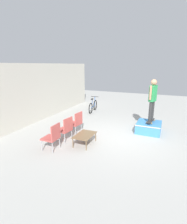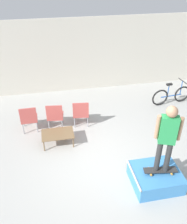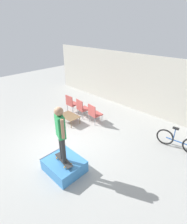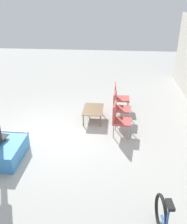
# 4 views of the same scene
# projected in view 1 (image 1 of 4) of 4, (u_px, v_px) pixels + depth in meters

# --- Properties ---
(ground_plane) EXTENTS (24.00, 24.00, 0.00)m
(ground_plane) POSITION_uv_depth(u_px,v_px,m) (120.00, 137.00, 7.27)
(ground_plane) COLOR #A8A8A3
(house_wall_back) EXTENTS (12.00, 0.06, 3.00)m
(house_wall_back) POSITION_uv_depth(u_px,v_px,m) (31.00, 95.00, 8.64)
(house_wall_back) COLOR beige
(house_wall_back) RESTS_ON ground_plane
(skate_ramp_box) EXTENTS (1.22, 1.03, 0.44)m
(skate_ramp_box) POSITION_uv_depth(u_px,v_px,m) (149.00, 127.00, 7.86)
(skate_ramp_box) COLOR #3D84C6
(skate_ramp_box) RESTS_ON ground_plane
(skateboard_on_ramp) EXTENTS (0.84, 0.34, 0.07)m
(skateboard_on_ramp) POSITION_uv_depth(u_px,v_px,m) (150.00, 121.00, 7.82)
(skateboard_on_ramp) COLOR #2D2D2D
(skateboard_on_ramp) RESTS_ON skate_ramp_box
(person_skater) EXTENTS (0.54, 0.32, 1.83)m
(person_skater) POSITION_uv_depth(u_px,v_px,m) (153.00, 97.00, 7.54)
(person_skater) COLOR #2D2D2D
(person_skater) RESTS_ON skateboard_on_ramp
(coffee_table) EXTENTS (0.97, 0.63, 0.39)m
(coffee_table) POSITION_uv_depth(u_px,v_px,m) (85.00, 136.00, 6.57)
(coffee_table) COLOR brown
(coffee_table) RESTS_ON ground_plane
(patio_chair_left) EXTENTS (0.53, 0.53, 0.96)m
(patio_chair_left) POSITION_uv_depth(u_px,v_px,m) (53.00, 136.00, 6.09)
(patio_chair_left) COLOR #99999E
(patio_chair_left) RESTS_ON ground_plane
(patio_chair_center) EXTENTS (0.58, 0.58, 0.96)m
(patio_chair_center) POSITION_uv_depth(u_px,v_px,m) (66.00, 128.00, 6.83)
(patio_chair_center) COLOR #99999E
(patio_chair_center) RESTS_ON ground_plane
(patio_chair_right) EXTENTS (0.58, 0.58, 0.96)m
(patio_chair_right) POSITION_uv_depth(u_px,v_px,m) (76.00, 122.00, 7.59)
(patio_chair_right) COLOR #99999E
(patio_chair_right) RESTS_ON ground_plane
(bicycle) EXTENTS (1.64, 0.52, 0.93)m
(bicycle) POSITION_uv_depth(u_px,v_px,m) (93.00, 106.00, 11.18)
(bicycle) COLOR black
(bicycle) RESTS_ON ground_plane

